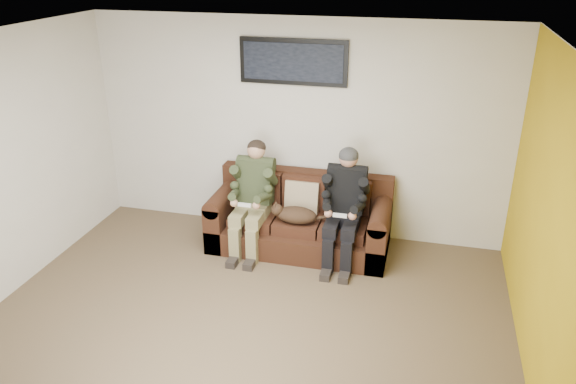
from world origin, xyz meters
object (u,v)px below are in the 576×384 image
(person_right, at_px, (345,201))
(cat, at_px, (295,215))
(sofa, at_px, (301,220))
(person_left, at_px, (253,191))
(framed_poster, at_px, (293,62))

(person_right, bearing_deg, cat, -171.05)
(sofa, xyz_separation_m, person_left, (-0.53, -0.17, 0.39))
(person_right, bearing_deg, sofa, 162.06)
(sofa, xyz_separation_m, cat, (-0.01, -0.26, 0.19))
(framed_poster, bearing_deg, cat, -74.04)
(person_left, xyz_separation_m, framed_poster, (0.33, 0.56, 1.39))
(person_left, bearing_deg, framed_poster, 59.51)
(sofa, distance_m, cat, 0.32)
(sofa, height_order, cat, sofa)
(sofa, distance_m, person_right, 0.68)
(person_left, bearing_deg, person_right, 0.02)
(person_left, relative_size, person_right, 0.99)
(cat, bearing_deg, framed_poster, 105.96)
(person_left, xyz_separation_m, cat, (0.52, -0.09, -0.19))
(person_left, bearing_deg, cat, -9.38)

